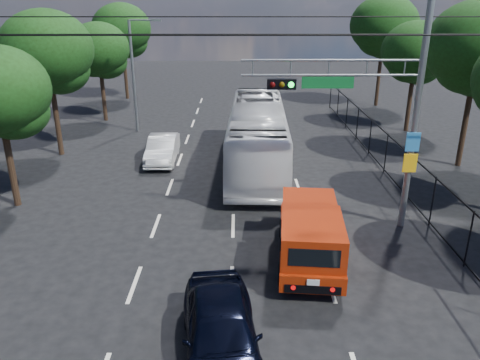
{
  "coord_description": "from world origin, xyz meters",
  "views": [
    {
      "loc": [
        0.2,
        -8.25,
        8.17
      ],
      "look_at": [
        0.26,
        5.65,
        2.8
      ],
      "focal_mm": 35.0,
      "sensor_mm": 36.0,
      "label": 1
    }
  ],
  "objects_px": {
    "red_pickup": "(310,233)",
    "navy_hatchback": "(221,332)",
    "signal_mast": "(384,90)",
    "white_van": "(162,149)",
    "white_bus": "(257,135)"
  },
  "relations": [
    {
      "from": "red_pickup",
      "to": "navy_hatchback",
      "type": "relative_size",
      "value": 1.19
    },
    {
      "from": "signal_mast",
      "to": "white_van",
      "type": "xyz_separation_m",
      "value": [
        -9.16,
        7.79,
        -4.56
      ]
    },
    {
      "from": "signal_mast",
      "to": "white_van",
      "type": "height_order",
      "value": "signal_mast"
    },
    {
      "from": "signal_mast",
      "to": "white_van",
      "type": "bearing_deg",
      "value": 139.62
    },
    {
      "from": "red_pickup",
      "to": "white_bus",
      "type": "distance_m",
      "value": 9.77
    },
    {
      "from": "signal_mast",
      "to": "red_pickup",
      "type": "bearing_deg",
      "value": -136.3
    },
    {
      "from": "red_pickup",
      "to": "white_bus",
      "type": "relative_size",
      "value": 0.46
    },
    {
      "from": "red_pickup",
      "to": "navy_hatchback",
      "type": "height_order",
      "value": "red_pickup"
    },
    {
      "from": "white_bus",
      "to": "white_van",
      "type": "distance_m",
      "value": 5.2
    },
    {
      "from": "red_pickup",
      "to": "white_bus",
      "type": "xyz_separation_m",
      "value": [
        -1.35,
        9.65,
        0.61
      ]
    },
    {
      "from": "white_van",
      "to": "navy_hatchback",
      "type": "bearing_deg",
      "value": -77.19
    },
    {
      "from": "signal_mast",
      "to": "white_bus",
      "type": "height_order",
      "value": "signal_mast"
    },
    {
      "from": "navy_hatchback",
      "to": "white_van",
      "type": "xyz_separation_m",
      "value": [
        -3.66,
        14.94,
        -0.09
      ]
    },
    {
      "from": "signal_mast",
      "to": "navy_hatchback",
      "type": "distance_m",
      "value": 10.07
    },
    {
      "from": "navy_hatchback",
      "to": "red_pickup",
      "type": "bearing_deg",
      "value": 52.12
    }
  ]
}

